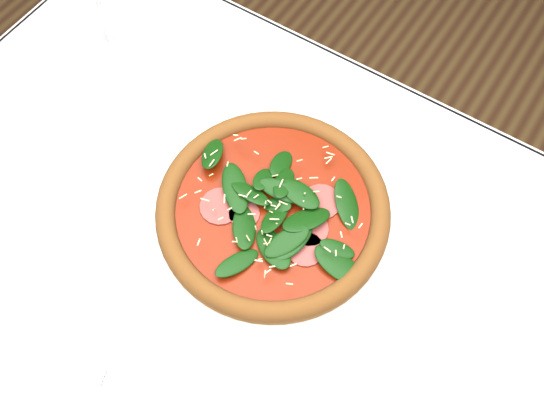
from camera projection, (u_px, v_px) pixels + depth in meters
The scene contains 5 objects.
ground at pixel (262, 383), 1.50m from camera, with size 6.00×6.00×0.00m, color brown.
dining_table at pixel (255, 294), 0.93m from camera, with size 1.21×0.81×0.75m.
plate at pixel (273, 214), 0.87m from camera, with size 0.38×0.38×0.02m.
pizza at pixel (273, 207), 0.85m from camera, with size 0.40×0.40×0.04m.
fork at pixel (92, 393), 0.75m from camera, with size 0.06×0.13×0.00m.
Camera 1 is at (0.19, -0.25, 1.53)m, focal length 40.00 mm.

